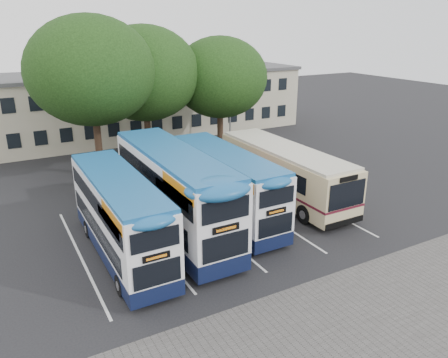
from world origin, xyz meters
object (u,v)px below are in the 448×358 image
(tree_left, at_px, (91,71))
(bus_dd_right, at_px, (226,182))
(tree_right, at_px, (220,77))
(bus_dd_left, at_px, (120,213))
(bus_dd_mid, at_px, (174,189))
(tree_mid, at_px, (144,73))
(bus_single, at_px, (283,169))
(lamp_post, at_px, (230,87))

(tree_left, distance_m, bus_dd_right, 12.76)
(tree_right, bearing_deg, bus_dd_left, -133.09)
(bus_dd_mid, relative_size, bus_dd_right, 1.14)
(tree_mid, height_order, tree_right, tree_mid)
(tree_mid, height_order, bus_single, tree_mid)
(lamp_post, height_order, bus_dd_right, lamp_post)
(tree_mid, xyz_separation_m, tree_right, (6.24, -0.54, -0.59))
(bus_dd_right, bearing_deg, tree_right, 62.94)
(tree_mid, distance_m, bus_dd_left, 16.06)
(tree_left, distance_m, tree_right, 10.77)
(lamp_post, relative_size, bus_dd_mid, 0.83)
(lamp_post, bearing_deg, tree_mid, -167.94)
(bus_dd_mid, bearing_deg, bus_dd_right, 5.96)
(tree_left, bearing_deg, tree_mid, 24.37)
(tree_left, bearing_deg, lamp_post, 16.41)
(tree_mid, distance_m, bus_dd_mid, 14.16)
(tree_mid, relative_size, bus_dd_mid, 0.97)
(bus_dd_left, distance_m, bus_dd_mid, 3.26)
(bus_dd_mid, bearing_deg, bus_dd_left, -163.46)
(tree_mid, xyz_separation_m, bus_single, (4.75, -11.58, -5.03))
(bus_dd_left, bearing_deg, lamp_post, 46.71)
(bus_dd_left, xyz_separation_m, bus_dd_mid, (3.11, 0.92, 0.30))
(tree_right, height_order, bus_dd_left, tree_right)
(lamp_post, height_order, tree_right, tree_right)
(lamp_post, relative_size, tree_right, 0.94)
(tree_right, bearing_deg, bus_dd_mid, -127.08)
(bus_dd_right, bearing_deg, lamp_post, 59.58)
(bus_dd_right, height_order, bus_single, bus_dd_right)
(tree_mid, xyz_separation_m, bus_dd_mid, (-3.22, -13.07, -4.40))
(bus_dd_mid, xyz_separation_m, bus_single, (7.97, 1.48, -0.62))
(bus_dd_right, xyz_separation_m, bus_single, (4.73, 1.15, -0.31))
(bus_dd_right, relative_size, bus_single, 0.86)
(tree_right, distance_m, bus_dd_right, 14.29)
(lamp_post, xyz_separation_m, tree_left, (-12.94, -3.81, 2.39))
(tree_mid, relative_size, bus_single, 0.95)
(lamp_post, bearing_deg, bus_dd_mid, -128.36)
(lamp_post, xyz_separation_m, bus_single, (-3.82, -13.41, -3.22))
(lamp_post, height_order, tree_mid, tree_mid)
(tree_left, height_order, bus_dd_mid, tree_left)
(tree_right, xyz_separation_m, bus_dd_mid, (-9.46, -12.52, -3.81))
(tree_right, bearing_deg, tree_mid, 175.01)
(bus_dd_right, bearing_deg, bus_dd_mid, -174.04)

